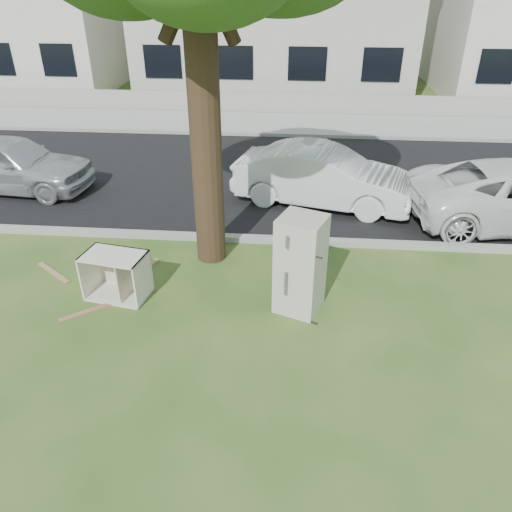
# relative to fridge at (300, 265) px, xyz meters

# --- Properties ---
(ground) EXTENTS (120.00, 120.00, 0.00)m
(ground) POSITION_rel_fridge_xyz_m (-1.26, -0.30, -0.81)
(ground) COLOR #2D4E1C
(road) EXTENTS (120.00, 7.00, 0.01)m
(road) POSITION_rel_fridge_xyz_m (-1.26, 5.70, -0.80)
(road) COLOR black
(road) RESTS_ON ground
(kerb_near) EXTENTS (120.00, 0.18, 0.12)m
(kerb_near) POSITION_rel_fridge_xyz_m (-1.26, 2.15, -0.81)
(kerb_near) COLOR gray
(kerb_near) RESTS_ON ground
(kerb_far) EXTENTS (120.00, 0.18, 0.12)m
(kerb_far) POSITION_rel_fridge_xyz_m (-1.26, 9.25, -0.81)
(kerb_far) COLOR gray
(kerb_far) RESTS_ON ground
(sidewalk) EXTENTS (120.00, 2.80, 0.01)m
(sidewalk) POSITION_rel_fridge_xyz_m (-1.26, 10.70, -0.80)
(sidewalk) COLOR gray
(sidewalk) RESTS_ON ground
(low_wall) EXTENTS (120.00, 0.15, 0.70)m
(low_wall) POSITION_rel_fridge_xyz_m (-1.26, 12.30, -0.46)
(low_wall) COLOR gray
(low_wall) RESTS_ON ground
(fridge) EXTENTS (0.85, 0.82, 1.62)m
(fridge) POSITION_rel_fridge_xyz_m (0.00, 0.00, 0.00)
(fridge) COLOR beige
(fridge) RESTS_ON ground
(cabinet) EXTENTS (1.10, 0.79, 0.78)m
(cabinet) POSITION_rel_fridge_xyz_m (-3.00, 0.10, -0.42)
(cabinet) COLOR white
(cabinet) RESTS_ON ground
(plank_a) EXTENTS (0.94, 0.78, 0.02)m
(plank_a) POSITION_rel_fridge_xyz_m (-3.28, -0.34, -0.80)
(plank_a) COLOR #946647
(plank_a) RESTS_ON ground
(plank_b) EXTENTS (0.84, 0.66, 0.02)m
(plank_b) POSITION_rel_fridge_xyz_m (-4.42, 0.67, -0.80)
(plank_b) COLOR #98784F
(plank_b) RESTS_ON ground
(plank_c) EXTENTS (0.49, 0.86, 0.02)m
(plank_c) POSITION_rel_fridge_xyz_m (-2.86, 0.88, -0.80)
(plank_c) COLOR #A18359
(plank_c) RESTS_ON ground
(car_center) EXTENTS (4.23, 2.33, 1.32)m
(car_center) POSITION_rel_fridge_xyz_m (0.48, 4.13, -0.15)
(car_center) COLOR silver
(car_center) RESTS_ON ground
(car_left) EXTENTS (4.06, 1.93, 1.34)m
(car_left) POSITION_rel_fridge_xyz_m (-7.01, 4.34, -0.14)
(car_left) COLOR #A6A9AD
(car_left) RESTS_ON ground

